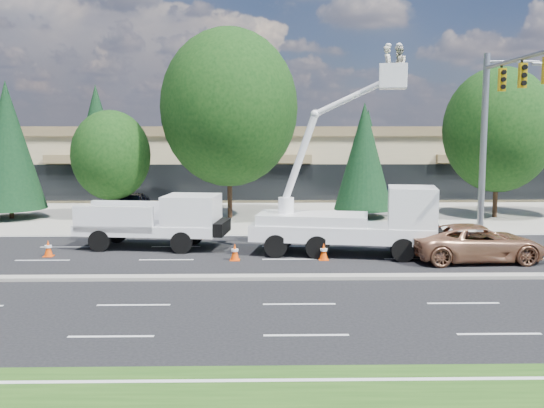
{
  "coord_description": "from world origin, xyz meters",
  "views": [
    {
      "loc": [
        -1.17,
        -21.0,
        5.25
      ],
      "look_at": [
        -0.72,
        2.25,
        2.4
      ],
      "focal_mm": 40.0,
      "sensor_mm": 36.0,
      "label": 1
    }
  ],
  "objects_px": {
    "bucket_truck": "(359,211)",
    "minivan": "(477,243)",
    "utility_pickup": "(159,226)",
    "signal_mast": "(503,112)"
  },
  "relations": [
    {
      "from": "bucket_truck",
      "to": "minivan",
      "type": "bearing_deg",
      "value": -4.91
    },
    {
      "from": "utility_pickup",
      "to": "minivan",
      "type": "xyz_separation_m",
      "value": [
        13.25,
        -2.97,
        -0.24
      ]
    },
    {
      "from": "bucket_truck",
      "to": "minivan",
      "type": "relative_size",
      "value": 1.63
    },
    {
      "from": "minivan",
      "to": "utility_pickup",
      "type": "bearing_deg",
      "value": 74.46
    },
    {
      "from": "signal_mast",
      "to": "bucket_truck",
      "type": "distance_m",
      "value": 8.74
    },
    {
      "from": "signal_mast",
      "to": "minivan",
      "type": "bearing_deg",
      "value": -120.34
    },
    {
      "from": "signal_mast",
      "to": "utility_pickup",
      "type": "bearing_deg",
      "value": -175.35
    },
    {
      "from": "signal_mast",
      "to": "bucket_truck",
      "type": "height_order",
      "value": "signal_mast"
    },
    {
      "from": "signal_mast",
      "to": "utility_pickup",
      "type": "xyz_separation_m",
      "value": [
        -15.74,
        -1.28,
        -5.07
      ]
    },
    {
      "from": "signal_mast",
      "to": "minivan",
      "type": "distance_m",
      "value": 7.24
    }
  ]
}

